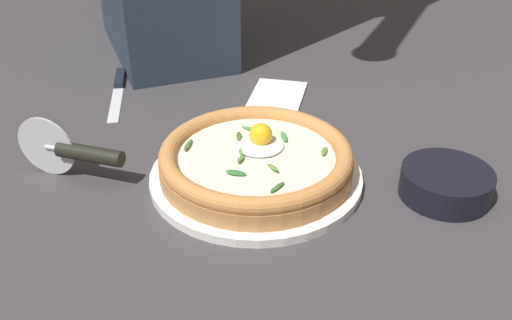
{
  "coord_description": "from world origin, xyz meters",
  "views": [
    {
      "loc": [
        0.33,
        0.54,
        0.43
      ],
      "look_at": [
        -0.05,
        0.01,
        0.03
      ],
      "focal_mm": 40.15,
      "sensor_mm": 36.0,
      "label": 1
    }
  ],
  "objects_px": {
    "pizza": "(256,159)",
    "folded_napkin": "(277,96)",
    "table_knife": "(119,86)",
    "side_bowl": "(446,183)",
    "pizza_cutter": "(75,151)"
  },
  "relations": [
    {
      "from": "pizza",
      "to": "pizza_cutter",
      "type": "distance_m",
      "value": 0.24
    },
    {
      "from": "pizza_cutter",
      "to": "table_knife",
      "type": "height_order",
      "value": "pizza_cutter"
    },
    {
      "from": "table_knife",
      "to": "side_bowl",
      "type": "bearing_deg",
      "value": 110.11
    },
    {
      "from": "folded_napkin",
      "to": "table_knife",
      "type": "bearing_deg",
      "value": -43.9
    },
    {
      "from": "table_knife",
      "to": "folded_napkin",
      "type": "distance_m",
      "value": 0.29
    },
    {
      "from": "pizza_cutter",
      "to": "folded_napkin",
      "type": "relative_size",
      "value": 0.95
    },
    {
      "from": "pizza",
      "to": "table_knife",
      "type": "relative_size",
      "value": 1.34
    },
    {
      "from": "pizza",
      "to": "table_knife",
      "type": "bearing_deg",
      "value": -85.93
    },
    {
      "from": "pizza_cutter",
      "to": "table_knife",
      "type": "bearing_deg",
      "value": -124.1
    },
    {
      "from": "table_knife",
      "to": "folded_napkin",
      "type": "height_order",
      "value": "table_knife"
    },
    {
      "from": "pizza",
      "to": "table_knife",
      "type": "distance_m",
      "value": 0.39
    },
    {
      "from": "table_knife",
      "to": "pizza_cutter",
      "type": "bearing_deg",
      "value": 55.9
    },
    {
      "from": "pizza",
      "to": "folded_napkin",
      "type": "distance_m",
      "value": 0.26
    },
    {
      "from": "pizza",
      "to": "table_knife",
      "type": "xyz_separation_m",
      "value": [
        0.03,
        -0.39,
        -0.03
      ]
    },
    {
      "from": "side_bowl",
      "to": "folded_napkin",
      "type": "xyz_separation_m",
      "value": [
        -0.0,
        -0.36,
        -0.02
      ]
    }
  ]
}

